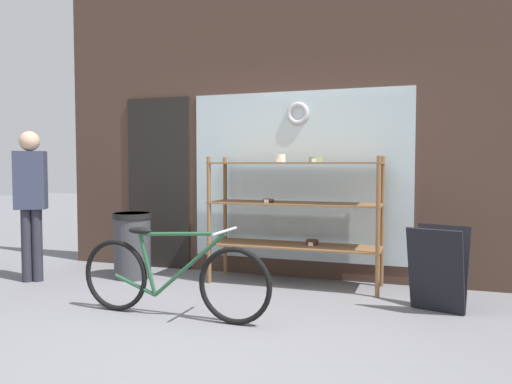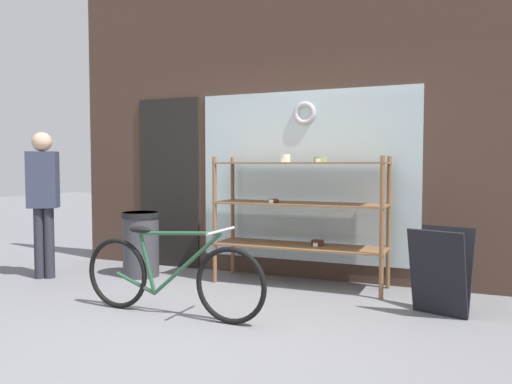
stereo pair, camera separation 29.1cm
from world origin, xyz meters
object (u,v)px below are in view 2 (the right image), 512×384
display_case (300,206)px  pedestrian (43,193)px  trash_bin (141,242)px  bicycle (170,276)px  sandwich_board (441,272)px

display_case → pedestrian: size_ratio=1.11×
pedestrian → trash_bin: 1.21m
pedestrian → display_case: bearing=-13.7°
display_case → bicycle: display_case is taller
bicycle → trash_bin: size_ratio=2.38×
display_case → sandwich_board: size_ratio=2.47×
bicycle → sandwich_board: 2.30m
trash_bin → display_case: bearing=8.9°
display_case → sandwich_board: display_case is taller
display_case → trash_bin: 1.89m
sandwich_board → pedestrian: bearing=-161.1°
bicycle → pedestrian: pedestrian is taller
bicycle → sandwich_board: size_ratio=2.39×
display_case → bicycle: size_ratio=1.04×
bicycle → sandwich_board: bicycle is taller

